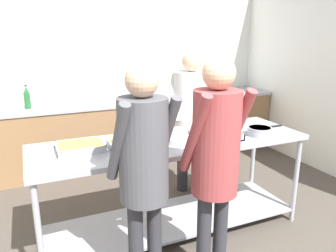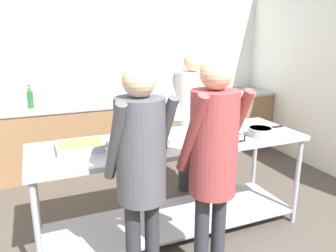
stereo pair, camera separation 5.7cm
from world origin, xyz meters
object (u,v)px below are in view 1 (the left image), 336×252
sauce_pan (260,131)px  serving_tray_roast (216,135)px  water_bottle (27,98)px  serving_tray_greens (137,144)px  guest_serving_left (144,160)px  cook_behind_counter (191,109)px  plate_stack (180,140)px  guest_serving_right (216,152)px  serving_tray_vegetables (80,147)px

sauce_pan → serving_tray_roast: bearing=167.9°
water_bottle → serving_tray_greens: bearing=-67.4°
serving_tray_greens → water_bottle: (-0.78, 1.87, 0.11)m
guest_serving_left → cook_behind_counter: guest_serving_left is taller
serving_tray_greens → plate_stack: (0.37, -0.04, -0.00)m
plate_stack → guest_serving_right: bearing=-94.6°
serving_tray_greens → cook_behind_counter: 1.16m
sauce_pan → cook_behind_counter: cook_behind_counter is taller
plate_stack → guest_serving_left: size_ratio=0.15×
guest_serving_right → cook_behind_counter: (0.57, 1.44, -0.06)m
serving_tray_roast → water_bottle: (-1.50, 1.92, 0.11)m
water_bottle → serving_tray_vegetables: bearing=-78.8°
cook_behind_counter → serving_tray_greens: bearing=-139.6°
plate_stack → cook_behind_counter: (0.51, 0.79, 0.06)m
serving_tray_vegetables → guest_serving_right: guest_serving_right is taller
sauce_pan → water_bottle: bearing=133.6°
serving_tray_vegetables → serving_tray_greens: size_ratio=0.84×
serving_tray_greens → water_bottle: water_bottle is taller
water_bottle → serving_tray_roast: bearing=-52.0°
serving_tray_greens → plate_stack: 0.37m
guest_serving_left → guest_serving_right: size_ratio=0.98×
serving_tray_vegetables → water_bottle: size_ratio=1.25×
plate_stack → serving_tray_roast: 0.35m
serving_tray_greens → guest_serving_right: (0.32, -0.69, 0.12)m
serving_tray_vegetables → plate_stack: (0.80, -0.16, -0.00)m
serving_tray_vegetables → serving_tray_greens: 0.45m
cook_behind_counter → sauce_pan: bearing=-74.3°
serving_tray_vegetables → guest_serving_left: (0.29, -0.68, 0.09)m
serving_tray_vegetables → sauce_pan: sauce_pan is taller
guest_serving_left → guest_serving_right: 0.47m
plate_stack → guest_serving_right: 0.67m
serving_tray_roast → guest_serving_left: bearing=-148.8°
guest_serving_left → sauce_pan: bearing=18.7°
serving_tray_greens → guest_serving_left: guest_serving_left is taller
serving_tray_roast → cook_behind_counter: size_ratio=0.24×
serving_tray_greens → serving_tray_roast: size_ratio=1.11×
serving_tray_roast → guest_serving_right: guest_serving_right is taller
serving_tray_roast → sauce_pan: size_ratio=1.08×
guest_serving_left → water_bottle: guest_serving_left is taller
cook_behind_counter → water_bottle: (-1.66, 1.12, 0.06)m
serving_tray_greens → cook_behind_counter: bearing=40.4°
guest_serving_left → guest_serving_right: guest_serving_right is taller
serving_tray_greens → plate_stack: size_ratio=1.83×
serving_tray_greens → serving_tray_roast: (0.72, -0.04, 0.00)m
serving_tray_greens → guest_serving_left: size_ratio=0.27×
serving_tray_roast → guest_serving_left: guest_serving_left is taller
guest_serving_right → serving_tray_greens: bearing=114.7°
guest_serving_left → cook_behind_counter: bearing=52.2°
plate_stack → water_bottle: (-1.15, 1.91, 0.12)m
serving_tray_greens → plate_stack: bearing=-5.4°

